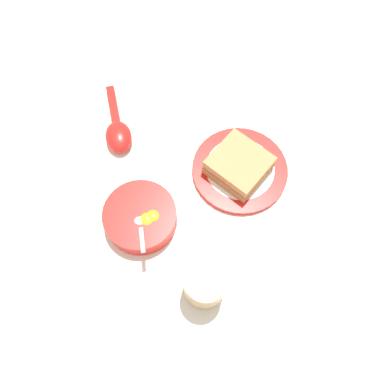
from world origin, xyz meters
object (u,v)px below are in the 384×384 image
object	(u,v)px
egg_bowl	(141,217)
drinking_cup	(205,284)
toast_sandwich	(239,165)
soup_spoon	(118,132)
toast_plate	(240,170)

from	to	relation	value
egg_bowl	drinking_cup	bearing A→B (deg)	131.36
egg_bowl	toast_sandwich	size ratio (longest dim) A/B	1.03
drinking_cup	toast_sandwich	bearing A→B (deg)	-108.12
drinking_cup	egg_bowl	bearing A→B (deg)	-48.64
egg_bowl	soup_spoon	world-z (taller)	egg_bowl
soup_spoon	drinking_cup	bearing A→B (deg)	117.67
egg_bowl	toast_plate	size ratio (longest dim) A/B	0.78
toast_sandwich	drinking_cup	distance (m)	0.23
soup_spoon	drinking_cup	distance (m)	0.36
toast_sandwich	drinking_cup	xyz separation A→B (m)	(0.07, 0.22, 0.02)
toast_plate	toast_sandwich	size ratio (longest dim) A/B	1.32
toast_plate	toast_sandwich	world-z (taller)	toast_sandwich
egg_bowl	drinking_cup	size ratio (longest dim) A/B	1.56
toast_plate	soup_spoon	size ratio (longest dim) A/B	1.09
toast_plate	drinking_cup	bearing A→B (deg)	71.00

